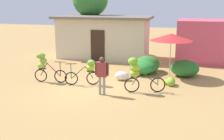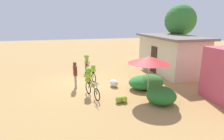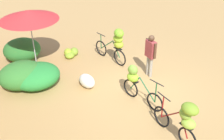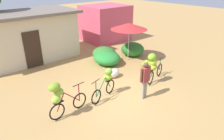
{
  "view_description": "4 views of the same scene",
  "coord_description": "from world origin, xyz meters",
  "px_view_note": "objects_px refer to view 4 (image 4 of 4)",
  "views": [
    {
      "loc": [
        3.7,
        -10.86,
        3.74
      ],
      "look_at": [
        0.66,
        0.77,
        0.7
      ],
      "focal_mm": 43.62,
      "sensor_mm": 36.0,
      "label": 1
    },
    {
      "loc": [
        11.57,
        -1.25,
        3.9
      ],
      "look_at": [
        0.3,
        1.66,
        0.87
      ],
      "focal_mm": 30.52,
      "sensor_mm": 36.0,
      "label": 2
    },
    {
      "loc": [
        -6.46,
        4.32,
        5.38
      ],
      "look_at": [
        -0.15,
        1.2,
        1.13
      ],
      "focal_mm": 44.48,
      "sensor_mm": 36.0,
      "label": 3
    },
    {
      "loc": [
        -5.19,
        -5.33,
        4.58
      ],
      "look_at": [
        0.4,
        1.12,
        0.72
      ],
      "focal_mm": 33.07,
      "sensor_mm": 36.0,
      "label": 4
    }
  ],
  "objects_px": {
    "market_umbrella": "(129,26)",
    "banana_pile_on_ground": "(147,64)",
    "shop_pink": "(105,23)",
    "bicycle_leftmost": "(60,96)",
    "bicycle_near_pile": "(106,81)",
    "person_vendor": "(145,77)",
    "building_low": "(23,37)",
    "bicycle_center_loaded": "(154,65)",
    "produce_sack": "(114,73)"
  },
  "relations": [
    {
      "from": "shop_pink",
      "to": "market_umbrella",
      "type": "bearing_deg",
      "value": -112.42
    },
    {
      "from": "shop_pink",
      "to": "bicycle_near_pile",
      "type": "relative_size",
      "value": 2.06
    },
    {
      "from": "bicycle_leftmost",
      "to": "banana_pile_on_ground",
      "type": "distance_m",
      "value": 5.93
    },
    {
      "from": "bicycle_near_pile",
      "to": "produce_sack",
      "type": "height_order",
      "value": "bicycle_near_pile"
    },
    {
      "from": "market_umbrella",
      "to": "building_low",
      "type": "bearing_deg",
      "value": 139.6
    },
    {
      "from": "shop_pink",
      "to": "person_vendor",
      "type": "distance_m",
      "value": 8.89
    },
    {
      "from": "building_low",
      "to": "bicycle_center_loaded",
      "type": "bearing_deg",
      "value": -63.05
    },
    {
      "from": "market_umbrella",
      "to": "banana_pile_on_ground",
      "type": "xyz_separation_m",
      "value": [
        0.11,
        -1.42,
        -1.88
      ]
    },
    {
      "from": "shop_pink",
      "to": "bicycle_leftmost",
      "type": "xyz_separation_m",
      "value": [
        -7.47,
        -6.69,
        -0.47
      ]
    },
    {
      "from": "shop_pink",
      "to": "bicycle_center_loaded",
      "type": "height_order",
      "value": "shop_pink"
    },
    {
      "from": "produce_sack",
      "to": "market_umbrella",
      "type": "bearing_deg",
      "value": 28.87
    },
    {
      "from": "shop_pink",
      "to": "bicycle_near_pile",
      "type": "xyz_separation_m",
      "value": [
        -5.35,
        -6.61,
        -0.63
      ]
    },
    {
      "from": "banana_pile_on_ground",
      "to": "produce_sack",
      "type": "height_order",
      "value": "produce_sack"
    },
    {
      "from": "market_umbrella",
      "to": "produce_sack",
      "type": "distance_m",
      "value": 3.1
    },
    {
      "from": "market_umbrella",
      "to": "banana_pile_on_ground",
      "type": "distance_m",
      "value": 2.36
    },
    {
      "from": "produce_sack",
      "to": "bicycle_near_pile",
      "type": "bearing_deg",
      "value": -141.34
    },
    {
      "from": "market_umbrella",
      "to": "person_vendor",
      "type": "height_order",
      "value": "market_umbrella"
    },
    {
      "from": "shop_pink",
      "to": "banana_pile_on_ground",
      "type": "bearing_deg",
      "value": -106.24
    },
    {
      "from": "building_low",
      "to": "bicycle_leftmost",
      "type": "xyz_separation_m",
      "value": [
        -1.06,
        -6.35,
        -0.58
      ]
    },
    {
      "from": "banana_pile_on_ground",
      "to": "produce_sack",
      "type": "distance_m",
      "value": 2.32
    },
    {
      "from": "building_low",
      "to": "bicycle_leftmost",
      "type": "bearing_deg",
      "value": -99.47
    },
    {
      "from": "market_umbrella",
      "to": "person_vendor",
      "type": "xyz_separation_m",
      "value": [
        -2.54,
        -3.48,
        -1.07
      ]
    },
    {
      "from": "shop_pink",
      "to": "banana_pile_on_ground",
      "type": "height_order",
      "value": "shop_pink"
    },
    {
      "from": "bicycle_center_loaded",
      "to": "banana_pile_on_ground",
      "type": "height_order",
      "value": "bicycle_center_loaded"
    },
    {
      "from": "banana_pile_on_ground",
      "to": "person_vendor",
      "type": "xyz_separation_m",
      "value": [
        -2.65,
        -2.06,
        0.81
      ]
    },
    {
      "from": "shop_pink",
      "to": "bicycle_leftmost",
      "type": "height_order",
      "value": "shop_pink"
    },
    {
      "from": "bicycle_near_pile",
      "to": "banana_pile_on_ground",
      "type": "xyz_separation_m",
      "value": [
        3.69,
        0.9,
        -0.53
      ]
    },
    {
      "from": "person_vendor",
      "to": "shop_pink",
      "type": "bearing_deg",
      "value": 60.99
    },
    {
      "from": "market_umbrella",
      "to": "banana_pile_on_ground",
      "type": "height_order",
      "value": "market_umbrella"
    },
    {
      "from": "produce_sack",
      "to": "building_low",
      "type": "bearing_deg",
      "value": 115.28
    },
    {
      "from": "banana_pile_on_ground",
      "to": "bicycle_center_loaded",
      "type": "bearing_deg",
      "value": -132.81
    },
    {
      "from": "bicycle_center_loaded",
      "to": "person_vendor",
      "type": "relative_size",
      "value": 1.07
    },
    {
      "from": "market_umbrella",
      "to": "bicycle_leftmost",
      "type": "bearing_deg",
      "value": -157.2
    },
    {
      "from": "building_low",
      "to": "market_umbrella",
      "type": "xyz_separation_m",
      "value": [
        4.64,
        -3.95,
        0.61
      ]
    },
    {
      "from": "bicycle_near_pile",
      "to": "person_vendor",
      "type": "bearing_deg",
      "value": -48.0
    },
    {
      "from": "banana_pile_on_ground",
      "to": "bicycle_leftmost",
      "type": "bearing_deg",
      "value": -170.46
    },
    {
      "from": "shop_pink",
      "to": "bicycle_leftmost",
      "type": "distance_m",
      "value": 10.04
    },
    {
      "from": "banana_pile_on_ground",
      "to": "person_vendor",
      "type": "bearing_deg",
      "value": -142.11
    },
    {
      "from": "bicycle_near_pile",
      "to": "banana_pile_on_ground",
      "type": "height_order",
      "value": "bicycle_near_pile"
    },
    {
      "from": "building_low",
      "to": "bicycle_leftmost",
      "type": "distance_m",
      "value": 6.46
    },
    {
      "from": "building_low",
      "to": "market_umbrella",
      "type": "distance_m",
      "value": 6.13
    },
    {
      "from": "bicycle_near_pile",
      "to": "person_vendor",
      "type": "relative_size",
      "value": 0.98
    },
    {
      "from": "building_low",
      "to": "produce_sack",
      "type": "bearing_deg",
      "value": -64.72
    },
    {
      "from": "bicycle_near_pile",
      "to": "person_vendor",
      "type": "height_order",
      "value": "person_vendor"
    },
    {
      "from": "market_umbrella",
      "to": "bicycle_center_loaded",
      "type": "relative_size",
      "value": 1.31
    },
    {
      "from": "person_vendor",
      "to": "market_umbrella",
      "type": "bearing_deg",
      "value": 53.88
    },
    {
      "from": "bicycle_center_loaded",
      "to": "produce_sack",
      "type": "distance_m",
      "value": 2.02
    },
    {
      "from": "building_low",
      "to": "person_vendor",
      "type": "height_order",
      "value": "building_low"
    },
    {
      "from": "bicycle_center_loaded",
      "to": "bicycle_near_pile",
      "type": "bearing_deg",
      "value": 167.99
    },
    {
      "from": "market_umbrella",
      "to": "banana_pile_on_ground",
      "type": "relative_size",
      "value": 3.03
    }
  ]
}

